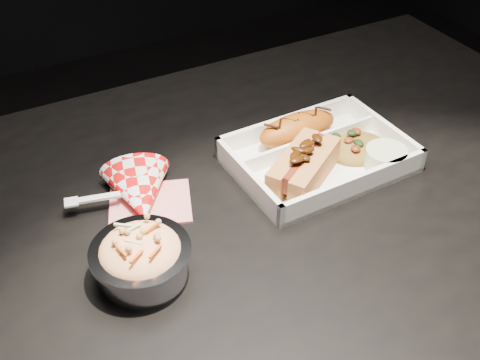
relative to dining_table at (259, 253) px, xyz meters
name	(u,v)px	position (x,y,z in m)	size (l,w,h in m)	color
dining_table	(259,253)	(0.00, 0.00, 0.00)	(1.20, 0.80, 0.75)	black
food_tray	(318,158)	(0.12, 0.04, 0.10)	(0.25, 0.19, 0.04)	white
fried_pastry	(297,129)	(0.12, 0.10, 0.12)	(0.13, 0.05, 0.05)	#AB5311
hotdog	(304,165)	(0.08, 0.02, 0.12)	(0.14, 0.12, 0.06)	#BC7B40
fried_rice_mound	(358,142)	(0.19, 0.03, 0.11)	(0.09, 0.08, 0.03)	olive
cupcake_liner	(386,158)	(0.20, -0.02, 0.11)	(0.06, 0.06, 0.03)	beige
foil_coleslaw_cup	(141,257)	(-0.19, -0.04, 0.12)	(0.12, 0.12, 0.07)	silver
napkin_fork	(140,193)	(-0.14, 0.08, 0.11)	(0.18, 0.14, 0.10)	red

